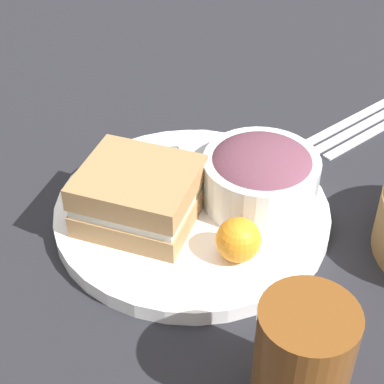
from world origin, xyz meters
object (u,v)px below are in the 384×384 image
object	(u,v)px
drink_glass	(302,361)
plate	(192,213)
knife	(357,128)
sandwich	(139,196)
fork	(346,122)
spoon	(368,134)
salad_bowl	(261,174)
dressing_cup	(202,156)

from	to	relation	value
drink_glass	plate	bearing A→B (deg)	-116.06
drink_glass	knife	world-z (taller)	drink_glass
sandwich	knife	distance (m)	0.33
drink_glass	fork	size ratio (longest dim) A/B	0.63
spoon	salad_bowl	bearing A→B (deg)	-174.96
plate	fork	distance (m)	0.28
dressing_cup	knife	world-z (taller)	dressing_cup
plate	drink_glass	distance (m)	0.25
plate	knife	bearing A→B (deg)	172.55
drink_glass	knife	bearing A→B (deg)	-154.55
dressing_cup	drink_glass	distance (m)	0.30
sandwich	drink_glass	world-z (taller)	drink_glass
drink_glass	dressing_cup	bearing A→B (deg)	-122.61
sandwich	fork	size ratio (longest dim) A/B	0.84
dressing_cup	spoon	distance (m)	0.24
sandwich	fork	world-z (taller)	sandwich
dressing_cup	sandwich	bearing A→B (deg)	6.45
drink_glass	spoon	size ratio (longest dim) A/B	0.70
knife	spoon	world-z (taller)	same
sandwich	knife	size ratio (longest dim) A/B	0.80
plate	fork	bearing A→B (deg)	176.27
salad_bowl	spoon	xyz separation A→B (m)	(-0.21, 0.01, -0.05)
fork	spoon	bearing A→B (deg)	-90.00
plate	spoon	size ratio (longest dim) A/B	1.88
knife	sandwich	bearing A→B (deg)	176.53
spoon	fork	bearing A→B (deg)	90.00
spoon	drink_glass	bearing A→B (deg)	-149.20
drink_glass	sandwich	bearing A→B (deg)	-102.67
salad_bowl	knife	distance (m)	0.22
plate	drink_glass	world-z (taller)	drink_glass
salad_bowl	drink_glass	xyz separation A→B (m)	(0.16, 0.17, 0.00)
sandwich	drink_glass	bearing A→B (deg)	77.33
salad_bowl	dressing_cup	world-z (taller)	salad_bowl
knife	drink_glass	bearing A→B (deg)	-147.09
spoon	knife	bearing A→B (deg)	90.00
sandwich	fork	xyz separation A→B (m)	(-0.33, 0.04, -0.05)
salad_bowl	knife	bearing A→B (deg)	-177.65
salad_bowl	knife	xyz separation A→B (m)	(-0.22, -0.01, -0.05)
drink_glass	knife	distance (m)	0.42
salad_bowl	fork	world-z (taller)	salad_bowl
plate	dressing_cup	world-z (taller)	dressing_cup
salad_bowl	dressing_cup	xyz separation A→B (m)	(0.00, -0.08, -0.02)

